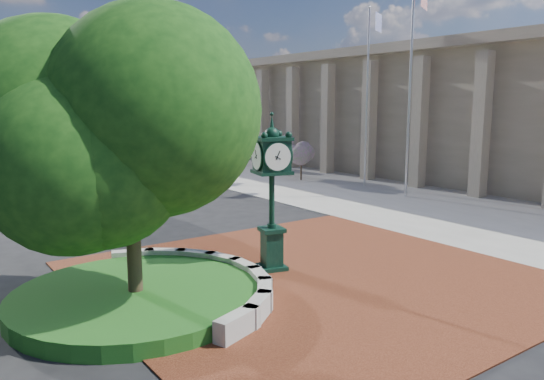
{
  "coord_description": "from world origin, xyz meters",
  "views": [
    {
      "loc": [
        -9.59,
        -12.17,
        5.01
      ],
      "look_at": [
        0.25,
        1.5,
        2.21
      ],
      "focal_mm": 35.0,
      "sensor_mm": 36.0,
      "label": 1
    }
  ],
  "objects": [
    {
      "name": "planter_wall",
      "position": [
        -2.71,
        -0.0,
        0.27
      ],
      "size": [
        2.96,
        6.77,
        0.54
      ],
      "color": "#9E9B93",
      "rests_on": "ground"
    },
    {
      "name": "grass_bed",
      "position": [
        -5.0,
        0.0,
        0.2
      ],
      "size": [
        6.1,
        6.1,
        0.4
      ],
      "primitive_type": "cylinder",
      "color": "#184C15",
      "rests_on": "ground"
    },
    {
      "name": "ground",
      "position": [
        0.0,
        0.0,
        0.0
      ],
      "size": [
        200.0,
        200.0,
        0.0
      ],
      "primitive_type": "plane",
      "color": "black",
      "rests_on": "ground"
    },
    {
      "name": "tree_street",
      "position": [
        -4.0,
        18.0,
        3.24
      ],
      "size": [
        4.4,
        4.4,
        5.45
      ],
      "color": "#38281C",
      "rests_on": "ground"
    },
    {
      "name": "parked_car",
      "position": [
        1.92,
        40.38,
        0.79
      ],
      "size": [
        2.25,
        4.76,
        1.57
      ],
      "primitive_type": "imported",
      "rotation": [
        0.0,
        0.0,
        -0.09
      ],
      "color": "#601A0D",
      "rests_on": "ground"
    },
    {
      "name": "post_clock",
      "position": [
        -0.61,
        0.31,
        2.55
      ],
      "size": [
        1.14,
        1.14,
        4.65
      ],
      "color": "black",
      "rests_on": "ground"
    },
    {
      "name": "plaza",
      "position": [
        0.0,
        -1.0,
        0.02
      ],
      "size": [
        12.0,
        12.0,
        0.04
      ],
      "primitive_type": "cube",
      "color": "#5E2816",
      "rests_on": "ground"
    },
    {
      "name": "tree_planter",
      "position": [
        -5.0,
        0.0,
        3.72
      ],
      "size": [
        5.2,
        5.2,
        6.33
      ],
      "color": "#38281C",
      "rests_on": "ground"
    },
    {
      "name": "flagpole_b",
      "position": [
        13.41,
        10.21,
        5.36
      ],
      "size": [
        1.54,
        0.77,
        10.46
      ],
      "color": "silver",
      "rests_on": "ground"
    },
    {
      "name": "shrub_mid",
      "position": [
        12.28,
        16.57,
        1.59
      ],
      "size": [
        1.2,
        1.2,
        2.2
      ],
      "color": "#38281C",
      "rests_on": "ground"
    },
    {
      "name": "street_lamp_far",
      "position": [
        -0.28,
        43.83,
        5.34
      ],
      "size": [
        2.03,
        0.58,
        9.11
      ],
      "color": "slate",
      "rests_on": "ground"
    },
    {
      "name": "flagpole_a",
      "position": [
        12.52,
        6.31,
        5.76
      ],
      "size": [
        1.67,
        0.77,
        11.24
      ],
      "color": "silver",
      "rests_on": "ground"
    },
    {
      "name": "shrub_far",
      "position": [
        13.11,
        23.47,
        1.59
      ],
      "size": [
        1.2,
        1.2,
        2.2
      ],
      "color": "#38281C",
      "rests_on": "ground"
    },
    {
      "name": "civic_building",
      "position": [
        23.6,
        12.0,
        4.33
      ],
      "size": [
        17.35,
        44.0,
        8.6
      ],
      "color": "gray",
      "rests_on": "ground"
    },
    {
      "name": "sidewalk",
      "position": [
        16.0,
        10.0,
        0.02
      ],
      "size": [
        20.0,
        50.0,
        0.04
      ],
      "primitive_type": "cube",
      "color": "#9E9B93",
      "rests_on": "ground"
    },
    {
      "name": "shrub_near",
      "position": [
        11.73,
        14.23,
        1.59
      ],
      "size": [
        1.2,
        1.2,
        2.2
      ],
      "color": "#38281C",
      "rests_on": "ground"
    },
    {
      "name": "street_lamp_near",
      "position": [
        2.7,
        25.9,
        5.07
      ],
      "size": [
        1.9,
        0.68,
        8.65
      ],
      "color": "slate",
      "rests_on": "ground"
    }
  ]
}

